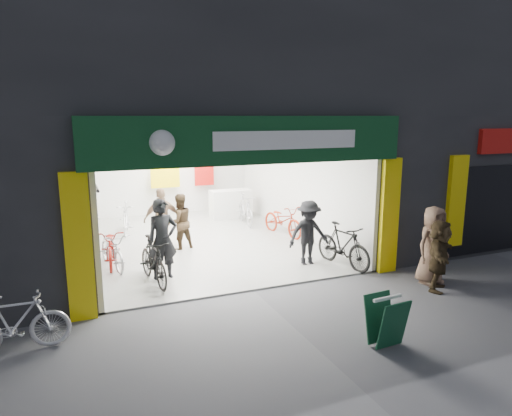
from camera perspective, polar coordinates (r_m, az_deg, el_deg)
ground at (r=9.43m, az=-0.24°, el=-10.34°), size 60.00×60.00×0.00m
building at (r=13.78m, az=-4.82°, el=14.80°), size 17.00×10.27×8.00m
bike_left_front at (r=11.16m, az=-17.53°, el=-5.03°), size 0.88×1.74×0.87m
bike_left_midfront at (r=9.88m, az=-12.72°, el=-6.49°), size 0.68×1.73×1.01m
bike_left_midback at (r=11.38m, az=-17.65°, el=-4.61°), size 0.78×1.80×0.92m
bike_left_back at (r=14.23m, az=-15.93°, el=-1.25°), size 0.75×1.66×0.96m
bike_right_front at (r=10.89m, az=10.82°, el=-4.63°), size 0.79×1.80×1.05m
bike_right_mid at (r=13.51m, az=3.38°, el=-1.53°), size 0.94×1.88×0.94m
bike_right_back at (r=14.82m, az=-1.37°, el=-0.18°), size 0.66×1.75×1.03m
parked_bike at (r=7.88m, az=-27.91°, el=-12.59°), size 1.57×0.49×0.93m
customer_a at (r=9.99m, az=-11.59°, el=-3.94°), size 0.71×0.52×1.78m
customer_b at (r=12.18m, az=-9.55°, el=-1.74°), size 0.84×0.71×1.51m
customer_c at (r=10.79m, az=6.59°, el=-3.20°), size 1.03×0.61×1.57m
customer_d at (r=12.26m, az=-11.63°, el=-1.39°), size 0.98×0.43×1.65m
pedestrian_near at (r=10.31m, az=21.19°, el=-4.34°), size 0.88×0.63×1.67m
pedestrian_far at (r=9.96m, az=21.91°, el=-5.54°), size 1.30×1.23×1.46m
sandwich_board at (r=7.47m, az=15.95°, el=-13.29°), size 0.53×0.55×0.78m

